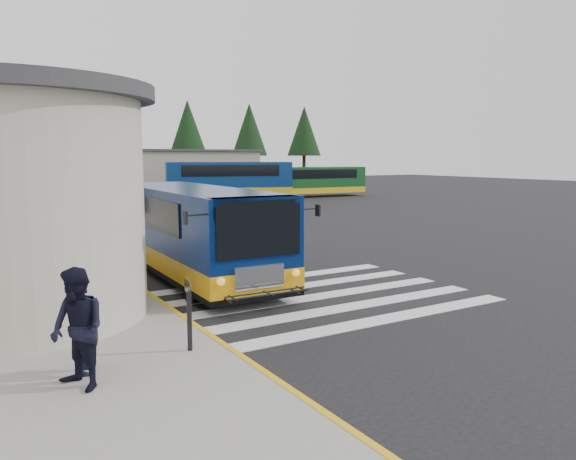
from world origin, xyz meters
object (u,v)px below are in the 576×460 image
transit_bus (194,235)px  bollard (189,321)px  far_bus_a (229,178)px  pedestrian_b (78,329)px  pedestrian_a (83,326)px  far_bus_b (317,180)px

transit_bus → bollard: transit_bus is taller
transit_bus → bollard: bearing=-110.8°
bollard → far_bus_a: size_ratio=0.10×
pedestrian_b → bollard: bearing=87.6°
pedestrian_a → pedestrian_b: pedestrian_b is taller
transit_bus → bollard: 6.81m
bollard → far_bus_b: far_bus_b is taller
far_bus_b → far_bus_a: bearing=81.8°
far_bus_a → far_bus_b: (7.91, -1.47, -0.26)m
transit_bus → pedestrian_b: size_ratio=5.21×
transit_bus → pedestrian_a: 7.75m
pedestrian_b → bollard: pedestrian_b is taller
far_bus_a → far_bus_b: 8.05m
far_bus_a → transit_bus: bearing=169.6°
pedestrian_a → pedestrian_b: 0.65m
transit_bus → far_bus_b: (21.86, 25.79, 0.21)m
pedestrian_a → bollard: size_ratio=1.44×
pedestrian_a → far_bus_a: (18.33, 33.65, 0.81)m
far_bus_a → far_bus_b: bearing=-83.9°
pedestrian_a → far_bus_b: 41.52m
pedestrian_a → pedestrian_b: bearing=173.3°
pedestrian_b → far_bus_b: size_ratio=0.20×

